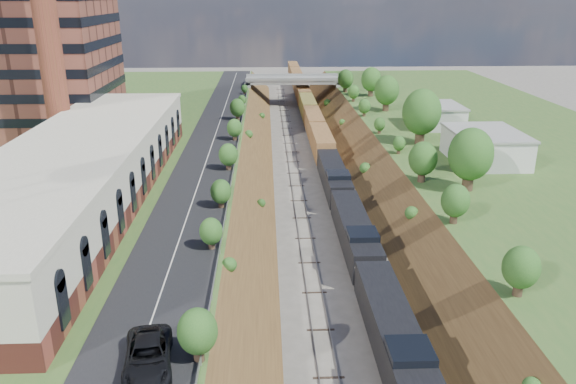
% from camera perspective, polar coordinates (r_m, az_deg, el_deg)
% --- Properties ---
extents(platform_left, '(44.00, 180.00, 5.00)m').
position_cam_1_polar(platform_left, '(90.17, -18.93, 2.49)').
color(platform_left, '#386027').
rests_on(platform_left, ground).
extents(platform_right, '(44.00, 180.00, 5.00)m').
position_cam_1_polar(platform_right, '(95.20, 22.71, 2.89)').
color(platform_right, '#386027').
rests_on(platform_right, ground).
extents(embankment_left, '(10.00, 180.00, 10.00)m').
position_cam_1_polar(embankment_left, '(87.20, -4.77, 1.22)').
color(embankment_left, brown).
rests_on(embankment_left, ground).
extents(embankment_right, '(10.00, 180.00, 10.00)m').
position_cam_1_polar(embankment_right, '(88.97, 9.53, 1.38)').
color(embankment_right, brown).
rests_on(embankment_right, ground).
extents(rail_left_track, '(1.58, 180.00, 0.18)m').
position_cam_1_polar(rail_left_track, '(87.20, 0.75, 1.35)').
color(rail_left_track, gray).
rests_on(rail_left_track, ground).
extents(rail_right_track, '(1.58, 180.00, 0.18)m').
position_cam_1_polar(rail_right_track, '(87.62, 4.15, 1.39)').
color(rail_right_track, gray).
rests_on(rail_right_track, ground).
extents(road, '(8.00, 180.00, 0.10)m').
position_cam_1_polar(road, '(86.08, -7.87, 4.36)').
color(road, black).
rests_on(road, platform_left).
extents(guardrail, '(0.10, 171.00, 0.70)m').
position_cam_1_polar(guardrail, '(85.45, -5.15, 4.71)').
color(guardrail, '#99999E').
rests_on(guardrail, platform_left).
extents(commercial_building, '(14.30, 62.30, 7.00)m').
position_cam_1_polar(commercial_building, '(66.92, -20.44, 1.95)').
color(commercial_building, brown).
rests_on(commercial_building, platform_left).
extents(smokestack, '(3.20, 3.20, 40.00)m').
position_cam_1_polar(smokestack, '(83.90, -23.49, 16.44)').
color(smokestack, brown).
rests_on(smokestack, platform_left).
extents(overpass, '(24.50, 8.30, 7.40)m').
position_cam_1_polar(overpass, '(146.61, 0.50, 10.76)').
color(overpass, gray).
rests_on(overpass, ground).
extents(white_building_near, '(9.00, 12.00, 4.00)m').
position_cam_1_polar(white_building_near, '(83.25, 19.38, 4.30)').
color(white_building_near, silver).
rests_on(white_building_near, platform_right).
extents(white_building_far, '(8.00, 10.00, 3.60)m').
position_cam_1_polar(white_building_far, '(103.34, 14.79, 7.45)').
color(white_building_far, silver).
rests_on(white_building_far, platform_right).
extents(tree_right_large, '(5.25, 5.25, 7.61)m').
position_cam_1_polar(tree_right_large, '(69.53, 18.08, 3.61)').
color(tree_right_large, '#473323').
rests_on(tree_right_large, platform_right).
extents(tree_left_crest, '(2.45, 2.45, 3.55)m').
position_cam_1_polar(tree_left_crest, '(47.53, -7.83, -5.92)').
color(tree_left_crest, '#473323').
rests_on(tree_left_crest, platform_left).
extents(freight_train, '(3.12, 175.60, 4.65)m').
position_cam_1_polar(freight_train, '(121.32, 2.34, 7.81)').
color(freight_train, black).
rests_on(freight_train, ground).
extents(suv, '(3.76, 6.62, 1.74)m').
position_cam_1_polar(suv, '(37.51, -14.03, -15.84)').
color(suv, black).
rests_on(suv, road).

